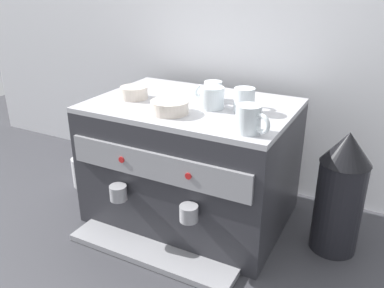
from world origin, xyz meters
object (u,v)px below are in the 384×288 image
object	(u,v)px
ceramic_cup_0	(212,91)
ceramic_cup_1	(250,119)
ceramic_bowl_0	(134,93)
ceramic_bowl_1	(170,107)
ceramic_cup_2	(213,97)
ceramic_cup_3	(245,100)
milk_pitcher	(83,172)
espresso_machine	(191,162)
coffee_grinder	(340,192)

from	to	relation	value
ceramic_cup_0	ceramic_cup_1	bearing A→B (deg)	-46.53
ceramic_bowl_0	ceramic_bowl_1	distance (m)	0.21
ceramic_cup_1	ceramic_cup_2	distance (m)	0.24
ceramic_cup_3	milk_pitcher	xyz separation A→B (m)	(-0.70, -0.02, -0.41)
espresso_machine	ceramic_cup_3	size ratio (longest dim) A/B	6.38
espresso_machine	ceramic_bowl_0	distance (m)	0.32
ceramic_cup_2	coffee_grinder	bearing A→B (deg)	6.49
ceramic_cup_1	coffee_grinder	bearing A→B (deg)	40.14
ceramic_cup_2	ceramic_cup_0	bearing A→B (deg)	116.46
ceramic_cup_2	ceramic_cup_1	bearing A→B (deg)	-40.48
ceramic_cup_2	coffee_grinder	world-z (taller)	ceramic_cup_2
coffee_grinder	ceramic_cup_2	bearing A→B (deg)	-173.51
ceramic_cup_2	ceramic_bowl_1	world-z (taller)	ceramic_cup_2
ceramic_bowl_1	milk_pitcher	size ratio (longest dim) A/B	0.96
ceramic_cup_3	ceramic_cup_2	bearing A→B (deg)	-173.72
ceramic_cup_1	ceramic_bowl_1	world-z (taller)	ceramic_cup_1
ceramic_cup_3	coffee_grinder	distance (m)	0.42
ceramic_cup_2	coffee_grinder	distance (m)	0.50
ceramic_cup_3	milk_pitcher	bearing A→B (deg)	-178.40
espresso_machine	ceramic_cup_3	bearing A→B (deg)	0.23
ceramic_cup_1	ceramic_bowl_0	world-z (taller)	ceramic_cup_1
espresso_machine	ceramic_bowl_1	bearing A→B (deg)	-96.43
espresso_machine	ceramic_cup_1	size ratio (longest dim) A/B	6.30
ceramic_cup_0	ceramic_cup_1	distance (m)	0.32
ceramic_cup_0	milk_pitcher	bearing A→B (deg)	-171.27
ceramic_bowl_1	ceramic_cup_2	bearing A→B (deg)	48.41
ceramic_cup_1	ceramic_cup_2	size ratio (longest dim) A/B	0.93
ceramic_cup_0	ceramic_cup_3	distance (m)	0.16
ceramic_cup_0	ceramic_bowl_1	size ratio (longest dim) A/B	0.71
ceramic_cup_1	coffee_grinder	xyz separation A→B (m)	(0.24, 0.20, -0.27)
ceramic_cup_0	ceramic_cup_3	size ratio (longest dim) A/B	0.80
ceramic_cup_1	milk_pitcher	size ratio (longest dim) A/B	0.85
espresso_machine	ceramic_cup_2	world-z (taller)	ceramic_cup_2
coffee_grinder	milk_pitcher	world-z (taller)	coffee_grinder
ceramic_cup_3	ceramic_bowl_0	world-z (taller)	ceramic_cup_3
ceramic_cup_1	coffee_grinder	size ratio (longest dim) A/B	0.26
espresso_machine	ceramic_cup_2	xyz separation A→B (m)	(0.08, -0.01, 0.25)
espresso_machine	ceramic_bowl_0	size ratio (longest dim) A/B	7.06
espresso_machine	milk_pitcher	distance (m)	0.54
ceramic_cup_2	ceramic_cup_3	world-z (taller)	ceramic_cup_3
ceramic_bowl_1	coffee_grinder	distance (m)	0.60
ceramic_cup_0	ceramic_cup_1	size ratio (longest dim) A/B	0.79
espresso_machine	ceramic_cup_2	size ratio (longest dim) A/B	5.83
ceramic_bowl_0	coffee_grinder	bearing A→B (deg)	6.20
ceramic_cup_2	espresso_machine	bearing A→B (deg)	172.58
ceramic_cup_2	ceramic_bowl_1	size ratio (longest dim) A/B	0.96
ceramic_cup_0	ceramic_cup_2	world-z (taller)	ceramic_cup_2
espresso_machine	milk_pitcher	size ratio (longest dim) A/B	5.37
ceramic_cup_1	milk_pitcher	distance (m)	0.89
ceramic_cup_0	ceramic_bowl_1	world-z (taller)	ceramic_cup_0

